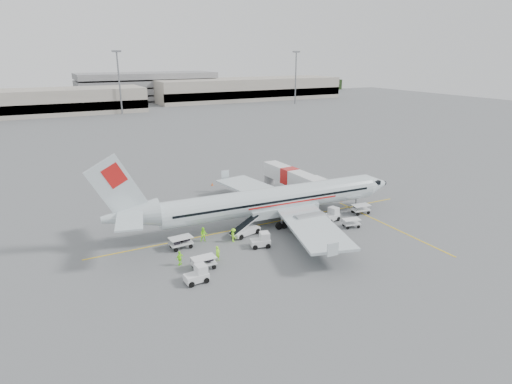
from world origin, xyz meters
The scene contains 25 objects.
ground centered at (0.00, 0.00, 0.00)m, with size 360.00×360.00×0.00m, color #56595B.
stripe_lead centered at (0.00, 0.00, 0.01)m, with size 44.00×0.20×0.01m, color yellow.
stripe_cross centered at (14.00, -8.00, 0.01)m, with size 0.20×20.00×0.01m, color yellow.
terminal_east centered at (70.00, 145.00, 5.00)m, with size 90.00×26.00×10.00m, color gray, non-canonical shape.
parking_garage centered at (25.00, 160.00, 7.00)m, with size 62.00×24.00×14.00m, color slate, non-canonical shape.
treeline centered at (0.00, 175.00, 3.00)m, with size 300.00×3.00×6.00m, color black, non-canonical shape.
mast_center centered at (5.00, 118.00, 11.00)m, with size 3.20×1.20×22.00m, color slate, non-canonical shape.
mast_east centered at (80.00, 118.00, 11.00)m, with size 3.20×1.20×22.00m, color slate, non-canonical shape.
aircraft centered at (1.44, -0.11, 5.36)m, with size 38.89×30.48×10.72m, color silver, non-canonical shape.
jet_bridge centered at (9.66, 9.19, 2.06)m, with size 2.94×15.69×4.12m, color silver, non-canonical shape.
belt_loader centered at (-3.54, -2.00, 1.34)m, with size 4.94×1.85×2.67m, color silver, non-canonical shape.
tug_fore centered at (8.43, -3.11, 0.88)m, with size 2.29×1.31×1.77m, color silver, non-canonical shape.
tug_mid centered at (-3.53, -5.84, 0.85)m, with size 2.21×1.26×1.71m, color silver, non-canonical shape.
tug_aft centered at (-12.75, -10.06, 0.87)m, with size 2.24×1.28×1.73m, color silver, non-canonical shape.
cart_loaded_a centered at (-11.10, -7.75, 0.64)m, with size 2.44×1.44×1.27m, color silver, non-canonical shape.
cart_loaded_b centered at (-11.65, -2.00, 0.67)m, with size 2.56×1.51×1.33m, color silver, non-canonical shape.
cart_empty_a centered at (9.42, -6.07, 0.56)m, with size 2.14×1.26×1.11m, color silver, non-canonical shape.
cart_empty_b centered at (13.78, -2.79, 0.63)m, with size 2.43×1.44×1.27m, color silver, non-canonical shape.
cone_nose centered at (14.65, 2.62, 0.34)m, with size 0.42×0.42×0.68m, color #EA580E.
cone_port centered at (0.59, 19.02, 0.27)m, with size 0.33×0.33×0.53m, color #EA580E.
cone_stbd centered at (5.44, -10.74, 0.29)m, with size 0.35×0.35×0.58m, color #EA580E.
crew_a centered at (-9.18, -6.83, 0.85)m, with size 0.62×0.41×1.70m, color #86E11E.
crew_b centered at (-8.72, -1.50, 0.88)m, with size 0.85×0.66×1.76m, color #86E11E.
crew_c centered at (-5.65, -3.14, 0.82)m, with size 1.06×0.61×1.65m, color #86E11E.
crew_d centered at (-13.03, -5.91, 0.79)m, with size 0.93×0.39×1.59m, color #86E11E.
Camera 1 is at (-24.53, -45.07, 20.92)m, focal length 30.00 mm.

